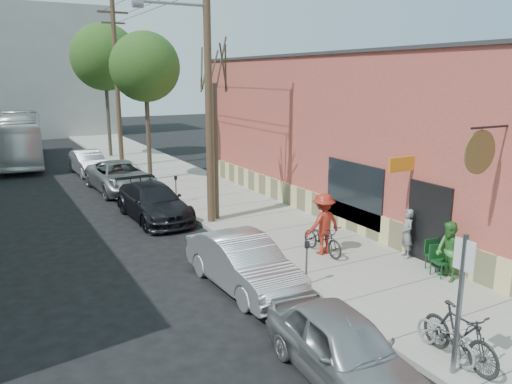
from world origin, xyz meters
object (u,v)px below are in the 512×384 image
patron_grey (407,234)px  car_4 (88,163)px  cyclist (323,224)px  car_3 (120,177)px  patron_green (449,251)px  parked_bike_b (446,336)px  parking_meter_near (307,256)px  car_1 (243,263)px  car_2 (154,202)px  tree_leafy_far (104,57)px  bus (19,138)px  tree_leafy_mid (145,67)px  parking_meter_far (176,185)px  patio_chair_b (436,255)px  tree_bare (215,153)px  utility_pole_near (207,84)px  car_0 (343,347)px  sign_post (461,292)px  parked_bike_a (460,335)px  patio_chair_a (441,261)px

patron_grey → car_4: (-5.94, 19.51, -0.23)m
cyclist → car_3: (-3.30, 12.60, -0.38)m
patron_green → parked_bike_b: 4.17m
parking_meter_near → cyclist: bearing=44.0°
car_1 → car_2: car_1 is taller
tree_leafy_far → car_4: tree_leafy_far is taller
parking_meter_near → car_3: size_ratio=0.23×
bus → tree_leafy_far: bearing=-3.1°
tree_leafy_mid → patron_grey: (3.38, -15.69, -5.22)m
parking_meter_far → car_4: 9.69m
patio_chair_b → car_3: bearing=117.7°
tree_bare → patio_chair_b: (3.40, -8.08, -2.21)m
utility_pole_near → car_0: utility_pole_near is taller
parking_meter_far → parked_bike_b: 14.57m
sign_post → car_3: (-1.55, 19.21, -1.08)m
car_1 → parking_meter_far: bearing=78.9°
patron_grey → car_0: (-5.69, -4.02, -0.24)m
tree_leafy_mid → parked_bike_b: bearing=-90.2°
patron_green → car_3: 16.81m
tree_leafy_mid → patron_green: size_ratio=4.69×
sign_post → cyclist: 6.87m
tree_leafy_mid → car_2: (-2.08, -7.21, -5.43)m
parking_meter_far → car_4: (-2.01, 9.48, -0.28)m
sign_post → parking_meter_far: bearing=90.4°
parked_bike_b → patron_green: bearing=45.7°
parking_meter_near → car_2: car_2 is taller
tree_bare → car_0: 11.37m
tree_bare → car_1: (-2.00, -6.21, -2.07)m
cyclist → parked_bike_a: cyclist is taller
tree_leafy_mid → car_1: (-2.00, -14.98, -5.42)m
parking_meter_far → parked_bike_a: (0.50, -14.85, -0.25)m
patio_chair_b → cyclist: 3.48m
cyclist → car_4: bearing=-82.5°
utility_pole_near → car_3: size_ratio=1.84×
car_4 → bus: bus is taller
patron_grey → car_3: patron_grey is taller
patron_grey → patron_green: bearing=15.3°
utility_pole_near → car_3: bearing=101.9°
sign_post → patron_grey: (3.83, 5.05, -0.90)m
parked_bike_b → car_1: 5.57m
tree_leafy_mid → patio_chair_b: 18.07m
car_2 → car_3: 5.68m
patron_grey → car_2: size_ratio=0.32×
patron_grey → car_1: size_ratio=0.35×
tree_bare → patio_chair_a: (3.15, -8.49, -2.21)m
tree_bare → patron_grey: 7.92m
patron_grey → car_0: 6.97m
tree_leafy_mid → car_1: 16.06m
parked_bike_a → cyclist: bearing=82.2°
utility_pole_near → bus: bearing=105.5°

